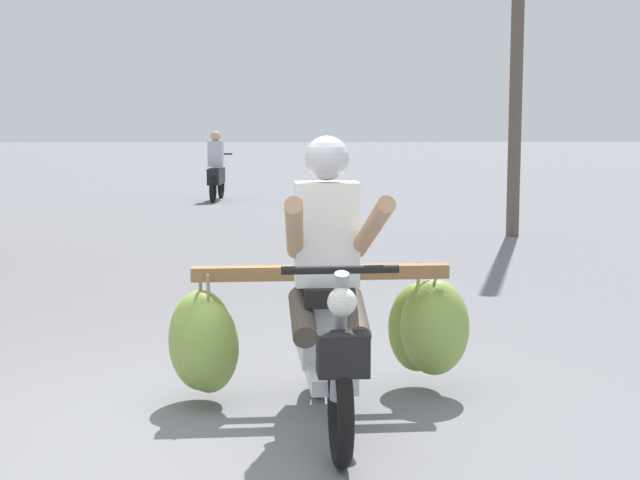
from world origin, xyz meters
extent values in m
plane|color=slate|center=(0.00, 0.00, 0.00)|extent=(120.00, 120.00, 0.00)
torus|color=black|center=(0.63, -0.36, 0.28)|extent=(0.10, 0.56, 0.56)
torus|color=black|center=(0.58, 0.84, 0.28)|extent=(0.10, 0.56, 0.56)
cube|color=silver|center=(0.61, 0.14, 0.32)|extent=(0.26, 0.57, 0.08)
cube|color=silver|center=(0.59, 0.54, 0.50)|extent=(0.31, 0.65, 0.36)
cube|color=black|center=(0.59, 0.46, 0.72)|extent=(0.29, 0.61, 0.10)
cylinder|color=gray|center=(0.63, -0.30, 0.62)|extent=(0.08, 0.29, 0.69)
cylinder|color=black|center=(0.63, -0.34, 0.96)|extent=(0.56, 0.06, 0.04)
sphere|color=silver|center=(0.63, -0.42, 0.82)|extent=(0.14, 0.14, 0.14)
cube|color=black|center=(0.64, -0.46, 0.58)|extent=(0.25, 0.17, 0.20)
cube|color=silver|center=(0.63, -0.36, 0.58)|extent=(0.11, 0.28, 0.04)
cube|color=olive|center=(0.58, 0.69, 0.78)|extent=(1.50, 0.17, 0.08)
cube|color=olive|center=(0.58, 0.87, 0.75)|extent=(1.35, 0.14, 0.06)
ellipsoid|color=#84A847|center=(1.28, 0.82, 0.42)|extent=(0.42, 0.38, 0.58)
cylinder|color=#998459|center=(1.28, 0.82, 0.74)|extent=(0.02, 0.02, 0.11)
ellipsoid|color=#7CA03F|center=(1.20, 1.00, 0.38)|extent=(0.44, 0.41, 0.56)
cylinder|color=#998459|center=(1.20, 1.00, 0.71)|extent=(0.02, 0.02, 0.16)
ellipsoid|color=#89AC4C|center=(-0.12, 0.76, 0.37)|extent=(0.44, 0.41, 0.60)
cylinder|color=#998459|center=(-0.12, 0.76, 0.71)|extent=(0.02, 0.02, 0.15)
ellipsoid|color=#82A645|center=(-0.06, 0.58, 0.37)|extent=(0.36, 0.33, 0.53)
cylinder|color=#998459|center=(-0.06, 0.58, 0.70)|extent=(0.02, 0.02, 0.18)
cube|color=silver|center=(0.60, 0.34, 1.05)|extent=(0.35, 0.23, 0.56)
sphere|color=silver|center=(0.60, 0.32, 1.46)|extent=(0.24, 0.24, 0.24)
cylinder|color=tan|center=(0.81, 0.01, 1.11)|extent=(0.17, 0.72, 0.39)
cylinder|color=tan|center=(0.42, -0.01, 1.11)|extent=(0.11, 0.72, 0.39)
cylinder|color=#4C4238|center=(0.74, 0.23, 0.62)|extent=(0.15, 0.44, 0.27)
cylinder|color=#4C4238|center=(0.46, 0.22, 0.62)|extent=(0.15, 0.44, 0.27)
torus|color=black|center=(-0.83, 15.19, 0.26)|extent=(0.13, 0.53, 0.52)
torus|color=black|center=(-0.93, 14.09, 0.26)|extent=(0.13, 0.53, 0.52)
cube|color=black|center=(-0.89, 14.54, 0.50)|extent=(0.32, 0.92, 0.32)
cylinder|color=black|center=(-0.84, 15.14, 0.92)|extent=(0.50, 0.08, 0.04)
cube|color=#B2B7C6|center=(-0.89, 14.52, 0.95)|extent=(0.32, 0.23, 0.52)
sphere|color=tan|center=(-0.89, 14.54, 1.30)|extent=(0.20, 0.20, 0.20)
camera|label=1|loc=(0.33, -4.82, 1.68)|focal=54.04mm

